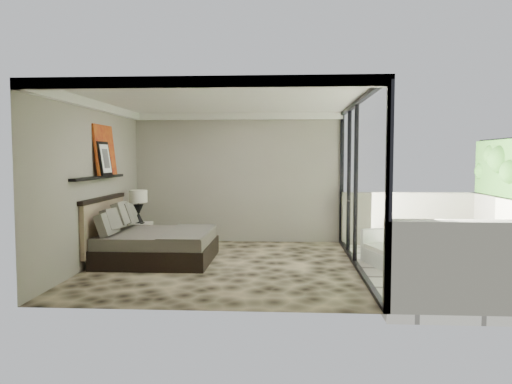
# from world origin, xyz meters

# --- Properties ---
(floor) EXTENTS (5.00, 5.00, 0.00)m
(floor) POSITION_xyz_m (0.00, 0.00, 0.00)
(floor) COLOR black
(floor) RESTS_ON ground
(ceiling) EXTENTS (4.50, 5.00, 0.02)m
(ceiling) POSITION_xyz_m (0.00, 0.00, 2.79)
(ceiling) COLOR silver
(ceiling) RESTS_ON back_wall
(back_wall) EXTENTS (4.50, 0.02, 2.80)m
(back_wall) POSITION_xyz_m (0.00, 2.49, 1.40)
(back_wall) COLOR gray
(back_wall) RESTS_ON floor
(left_wall) EXTENTS (0.02, 5.00, 2.80)m
(left_wall) POSITION_xyz_m (-2.24, 0.00, 1.40)
(left_wall) COLOR gray
(left_wall) RESTS_ON floor
(glass_wall) EXTENTS (0.08, 5.00, 2.80)m
(glass_wall) POSITION_xyz_m (2.25, 0.00, 1.40)
(glass_wall) COLOR white
(glass_wall) RESTS_ON floor
(terrace_slab) EXTENTS (3.00, 5.00, 0.12)m
(terrace_slab) POSITION_xyz_m (3.75, 0.00, -0.06)
(terrace_slab) COLOR #BAB39F
(terrace_slab) RESTS_ON ground
(picture_ledge) EXTENTS (0.12, 2.20, 0.05)m
(picture_ledge) POSITION_xyz_m (-2.18, 0.10, 1.50)
(picture_ledge) COLOR black
(picture_ledge) RESTS_ON left_wall
(bed) EXTENTS (1.98, 1.92, 1.09)m
(bed) POSITION_xyz_m (-1.33, 0.32, 0.33)
(bed) COLOR black
(bed) RESTS_ON floor
(nightstand) EXTENTS (0.63, 0.63, 0.49)m
(nightstand) POSITION_xyz_m (-1.94, 1.53, 0.24)
(nightstand) COLOR black
(nightstand) RESTS_ON floor
(table_lamp) EXTENTS (0.36, 0.36, 0.67)m
(table_lamp) POSITION_xyz_m (-1.93, 1.53, 0.95)
(table_lamp) COLOR black
(table_lamp) RESTS_ON nightstand
(abstract_canvas) EXTENTS (0.13, 0.90, 0.90)m
(abstract_canvas) POSITION_xyz_m (-2.19, 0.43, 1.97)
(abstract_canvas) COLOR #AF490F
(abstract_canvas) RESTS_ON picture_ledge
(framed_print) EXTENTS (0.11, 0.50, 0.60)m
(framed_print) POSITION_xyz_m (-2.14, 0.27, 1.82)
(framed_print) COLOR black
(framed_print) RESTS_ON picture_ledge
(ottoman) EXTENTS (0.65, 0.65, 0.55)m
(ottoman) POSITION_xyz_m (4.19, 1.34, 0.27)
(ottoman) COLOR silver
(ottoman) RESTS_ON terrace_slab
(lounger) EXTENTS (1.08, 1.60, 0.57)m
(lounger) POSITION_xyz_m (2.92, 0.03, 0.18)
(lounger) COLOR white
(lounger) RESTS_ON terrace_slab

